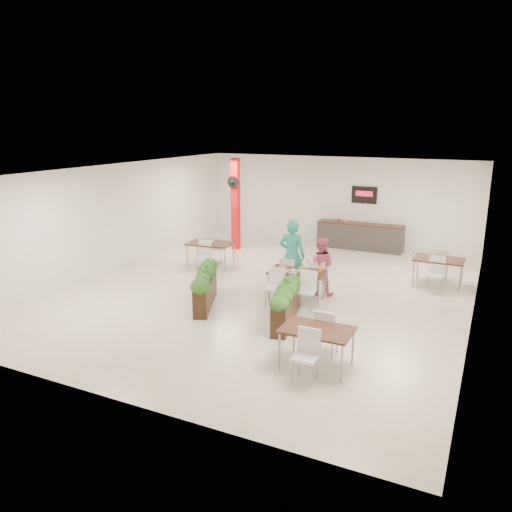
{
  "coord_description": "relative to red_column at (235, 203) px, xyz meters",
  "views": [
    {
      "loc": [
        5.18,
        -11.51,
        4.33
      ],
      "look_at": [
        -0.1,
        -0.55,
        1.1
      ],
      "focal_mm": 35.0,
      "sensor_mm": 36.0,
      "label": 1
    }
  ],
  "objects": [
    {
      "name": "service_counter",
      "position": [
        4.0,
        1.86,
        -1.15
      ],
      "size": [
        3.0,
        0.64,
        2.2
      ],
      "color": "#302E2B",
      "rests_on": "ground"
    },
    {
      "name": "room_shell",
      "position": [
        3.0,
        -3.79,
        0.36
      ],
      "size": [
        10.1,
        12.1,
        3.22
      ],
      "color": "white",
      "rests_on": "ground"
    },
    {
      "name": "side_table_b",
      "position": [
        6.98,
        -1.24,
        -1.0
      ],
      "size": [
        1.32,
        1.62,
        0.92
      ],
      "rotation": [
        0.0,
        0.0,
        -0.01
      ],
      "color": "black",
      "rests_on": "ground"
    },
    {
      "name": "ground",
      "position": [
        3.0,
        -3.79,
        -1.64
      ],
      "size": [
        12.0,
        12.0,
        0.0
      ],
      "primitive_type": "plane",
      "color": "beige",
      "rests_on": "ground"
    },
    {
      "name": "planter_right",
      "position": [
        4.23,
        -5.56,
        -1.13
      ],
      "size": [
        0.75,
        2.02,
        1.08
      ],
      "rotation": [
        0.0,
        0.0,
        1.79
      ],
      "color": "black",
      "rests_on": "ground"
    },
    {
      "name": "side_table_a",
      "position": [
        0.34,
        -2.32,
        -1.0
      ],
      "size": [
        1.49,
        1.66,
        0.92
      ],
      "rotation": [
        0.0,
        0.0,
        0.14
      ],
      "color": "black",
      "rests_on": "ground"
    },
    {
      "name": "planter_left",
      "position": [
        2.03,
        -5.4,
        -1.12
      ],
      "size": [
        1.07,
        1.92,
        1.07
      ],
      "rotation": [
        0.0,
        0.0,
        1.98
      ],
      "color": "black",
      "rests_on": "ground"
    },
    {
      "name": "diner_man",
      "position": [
        3.5,
        -3.4,
        -0.68
      ],
      "size": [
        0.74,
        0.53,
        1.93
      ],
      "primitive_type": "imported",
      "rotation": [
        0.0,
        0.0,
        3.24
      ],
      "color": "teal",
      "rests_on": "ground"
    },
    {
      "name": "side_table_c",
      "position": [
        5.54,
        -7.29,
        -1.01
      ],
      "size": [
        1.29,
        1.62,
        0.92
      ],
      "rotation": [
        0.0,
        0.0,
        0.01
      ],
      "color": "black",
      "rests_on": "ground"
    },
    {
      "name": "red_column",
      "position": [
        0.0,
        0.0,
        0.0
      ],
      "size": [
        0.4,
        0.41,
        3.2
      ],
      "color": "red",
      "rests_on": "ground"
    },
    {
      "name": "main_table",
      "position": [
        3.89,
        -4.06,
        -1.01
      ],
      "size": [
        1.47,
        1.73,
        0.92
      ],
      "rotation": [
        0.0,
        0.0,
        0.1
      ],
      "color": "black",
      "rests_on": "ground"
    },
    {
      "name": "diner_woman",
      "position": [
        4.3,
        -3.4,
        -0.88
      ],
      "size": [
        0.8,
        0.65,
        1.53
      ],
      "primitive_type": "imported",
      "rotation": [
        0.0,
        0.0,
        3.24
      ],
      "color": "#D55E7F",
      "rests_on": "ground"
    }
  ]
}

